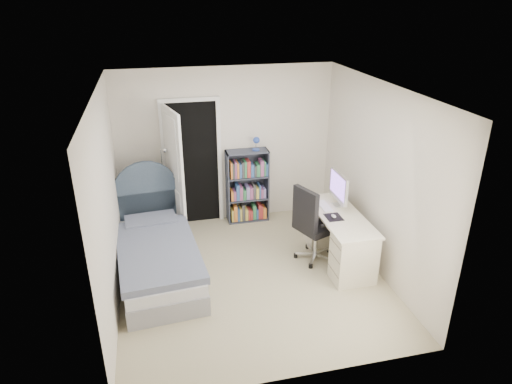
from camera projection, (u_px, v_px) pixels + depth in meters
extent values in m
cube|color=tan|center=(252.00, 278.00, 6.12)|extent=(3.40, 3.60, 0.05)
cube|color=white|center=(251.00, 87.00, 5.09)|extent=(3.40, 3.60, 0.05)
cube|color=silver|center=(226.00, 146.00, 7.23)|extent=(3.40, 0.05, 2.50)
cube|color=silver|center=(297.00, 273.00, 3.98)|extent=(3.40, 0.05, 2.50)
cube|color=silver|center=(105.00, 205.00, 5.25)|extent=(0.05, 3.60, 2.50)
cube|color=silver|center=(380.00, 179.00, 5.97)|extent=(0.05, 3.60, 2.50)
cube|color=black|center=(192.00, 164.00, 7.19)|extent=(0.80, 0.01, 2.00)
cube|color=white|center=(165.00, 167.00, 7.08)|extent=(0.06, 0.06, 2.00)
cube|color=white|center=(220.00, 163.00, 7.26)|extent=(0.06, 0.06, 2.00)
cube|color=white|center=(189.00, 100.00, 6.75)|extent=(0.92, 0.06, 0.06)
cube|color=white|center=(175.00, 175.00, 6.76)|extent=(0.23, 0.79, 2.00)
cube|color=gray|center=(159.00, 268.00, 6.06)|extent=(1.12, 2.08, 0.26)
cube|color=silver|center=(158.00, 255.00, 5.98)|extent=(1.09, 2.04, 0.16)
cube|color=slate|center=(158.00, 251.00, 5.84)|extent=(1.13, 1.78, 0.10)
cube|color=slate|center=(151.00, 222.00, 6.55)|extent=(0.75, 0.46, 0.12)
cube|color=#3B495B|center=(149.00, 216.00, 6.86)|extent=(0.95, 0.14, 0.80)
cylinder|color=#3B495B|center=(146.00, 192.00, 6.69)|extent=(0.95, 0.14, 0.95)
cylinder|color=tan|center=(135.00, 225.00, 6.96)|extent=(0.03, 0.03, 0.47)
cylinder|color=tan|center=(135.00, 216.00, 7.24)|extent=(0.03, 0.03, 0.47)
cylinder|color=tan|center=(157.00, 223.00, 7.02)|extent=(0.03, 0.03, 0.47)
cylinder|color=tan|center=(156.00, 214.00, 7.31)|extent=(0.03, 0.03, 0.47)
cube|color=tan|center=(144.00, 206.00, 7.04)|extent=(0.38, 0.38, 0.03)
cube|color=tan|center=(146.00, 223.00, 7.16)|extent=(0.34, 0.34, 0.02)
cube|color=#B24C33|center=(141.00, 205.00, 7.02)|extent=(0.15, 0.21, 0.03)
cube|color=#3F598C|center=(141.00, 203.00, 7.01)|extent=(0.14, 0.20, 0.03)
cube|color=#D8CC7F|center=(141.00, 201.00, 7.00)|extent=(0.13, 0.19, 0.03)
cylinder|color=silver|center=(168.00, 229.00, 7.29)|extent=(0.20, 0.20, 0.02)
cylinder|color=silver|center=(164.00, 190.00, 7.01)|extent=(0.02, 0.02, 1.37)
sphere|color=silver|center=(165.00, 150.00, 6.73)|extent=(0.08, 0.08, 0.08)
cube|color=#383D4C|center=(228.00, 188.00, 7.34)|extent=(0.02, 0.29, 1.20)
cube|color=#383D4C|center=(267.00, 184.00, 7.48)|extent=(0.02, 0.29, 1.20)
cube|color=#383D4C|center=(247.00, 151.00, 7.17)|extent=(0.67, 0.29, 0.02)
cube|color=#383D4C|center=(248.00, 218.00, 7.65)|extent=(0.67, 0.29, 0.02)
cube|color=#383D4C|center=(246.00, 183.00, 7.53)|extent=(0.67, 0.01, 1.20)
cube|color=#383D4C|center=(247.00, 198.00, 7.50)|extent=(0.63, 0.27, 0.02)
cube|color=#383D4C|center=(247.00, 176.00, 7.34)|extent=(0.63, 0.27, 0.02)
cylinder|color=#2543A4|center=(256.00, 150.00, 7.19)|extent=(0.12, 0.12, 0.02)
cylinder|color=silver|center=(256.00, 145.00, 7.16)|extent=(0.02, 0.02, 0.15)
sphere|color=#2543A4|center=(256.00, 140.00, 7.10)|extent=(0.11, 0.11, 0.11)
cube|color=#D8BF4C|center=(232.00, 214.00, 7.53)|extent=(0.03, 0.20, 0.20)
cube|color=orange|center=(235.00, 212.00, 7.52)|extent=(0.06, 0.20, 0.27)
cube|color=#335999|center=(238.00, 213.00, 7.54)|extent=(0.03, 0.20, 0.21)
cube|color=#D8BF4C|center=(240.00, 213.00, 7.55)|extent=(0.03, 0.20, 0.21)
cube|color=#3F3F3F|center=(243.00, 211.00, 7.55)|extent=(0.05, 0.20, 0.27)
cube|color=#D8BF4C|center=(246.00, 213.00, 7.58)|extent=(0.04, 0.20, 0.19)
cube|color=#B23333|center=(248.00, 213.00, 7.59)|extent=(0.03, 0.20, 0.17)
cube|color=#B23333|center=(251.00, 213.00, 7.60)|extent=(0.04, 0.20, 0.16)
cube|color=#337F4C|center=(254.00, 211.00, 7.59)|extent=(0.05, 0.20, 0.24)
cube|color=#335999|center=(256.00, 212.00, 7.62)|extent=(0.03, 0.20, 0.17)
cube|color=#B23333|center=(259.00, 210.00, 7.61)|extent=(0.03, 0.20, 0.25)
cube|color=#B23333|center=(261.00, 211.00, 7.62)|extent=(0.03, 0.20, 0.22)
cube|color=orange|center=(264.00, 211.00, 7.64)|extent=(0.05, 0.20, 0.18)
cube|color=orange|center=(232.00, 195.00, 7.38)|extent=(0.04, 0.20, 0.16)
cube|color=#994C7F|center=(234.00, 194.00, 7.39)|extent=(0.04, 0.20, 0.16)
cube|color=#335999|center=(237.00, 191.00, 7.38)|extent=(0.05, 0.20, 0.26)
cube|color=#994C7F|center=(240.00, 192.00, 7.40)|extent=(0.05, 0.20, 0.23)
cube|color=#337F4C|center=(244.00, 193.00, 7.42)|extent=(0.05, 0.20, 0.17)
cube|color=#7F72B2|center=(247.00, 192.00, 7.42)|extent=(0.05, 0.20, 0.22)
cube|color=#994C7F|center=(250.00, 192.00, 7.44)|extent=(0.05, 0.20, 0.20)
cube|color=#3F3F3F|center=(254.00, 190.00, 7.44)|extent=(0.04, 0.20, 0.23)
cube|color=#D8BF4C|center=(256.00, 192.00, 7.46)|extent=(0.04, 0.20, 0.18)
cube|color=#335999|center=(259.00, 190.00, 7.46)|extent=(0.03, 0.20, 0.23)
cube|color=#994C7F|center=(261.00, 192.00, 7.48)|extent=(0.03, 0.20, 0.16)
cube|color=#7F72B2|center=(264.00, 191.00, 7.49)|extent=(0.04, 0.20, 0.16)
cube|color=orange|center=(231.00, 170.00, 7.20)|extent=(0.03, 0.20, 0.26)
cube|color=#3F3F3F|center=(233.00, 170.00, 7.22)|extent=(0.03, 0.20, 0.24)
cube|color=#994C7F|center=(235.00, 169.00, 7.22)|extent=(0.03, 0.20, 0.27)
cube|color=orange|center=(237.00, 169.00, 7.23)|extent=(0.03, 0.20, 0.25)
cube|color=#335999|center=(240.00, 170.00, 7.24)|extent=(0.04, 0.20, 0.23)
cube|color=#3F3F3F|center=(242.00, 169.00, 7.24)|extent=(0.03, 0.20, 0.25)
cube|color=#337F4C|center=(245.00, 168.00, 7.25)|extent=(0.03, 0.20, 0.27)
cube|color=#B23333|center=(248.00, 168.00, 7.26)|extent=(0.05, 0.20, 0.27)
cube|color=#335999|center=(251.00, 169.00, 7.29)|extent=(0.05, 0.20, 0.21)
cube|color=#3F3F3F|center=(254.00, 170.00, 7.30)|extent=(0.03, 0.20, 0.18)
cube|color=#337F4C|center=(257.00, 169.00, 7.31)|extent=(0.05, 0.20, 0.20)
cube|color=#994C7F|center=(261.00, 167.00, 7.31)|extent=(0.06, 0.20, 0.26)
cube|color=#337F4C|center=(264.00, 167.00, 7.32)|extent=(0.02, 0.20, 0.24)
cube|color=#335999|center=(266.00, 168.00, 7.34)|extent=(0.04, 0.20, 0.20)
cube|color=beige|center=(340.00, 216.00, 6.22)|extent=(0.58, 1.46, 0.03)
cube|color=beige|center=(354.00, 258.00, 5.91)|extent=(0.54, 0.39, 0.68)
cube|color=beige|center=(325.00, 222.00, 6.82)|extent=(0.54, 0.39, 0.68)
cube|color=silver|center=(339.00, 205.00, 6.49)|extent=(0.16, 0.16, 0.01)
cube|color=silver|center=(341.00, 198.00, 6.45)|extent=(0.03, 0.06, 0.21)
cube|color=silver|center=(339.00, 187.00, 6.37)|extent=(0.04, 0.54, 0.39)
cube|color=#9860EA|center=(337.00, 185.00, 6.36)|extent=(0.00, 0.49, 0.31)
cube|color=white|center=(325.00, 206.00, 6.45)|extent=(0.13, 0.39, 0.02)
cube|color=black|center=(334.00, 217.00, 6.15)|extent=(0.21, 0.25, 0.00)
ellipsoid|color=white|center=(334.00, 216.00, 6.14)|extent=(0.06, 0.10, 0.03)
cube|color=silver|center=(322.00, 251.00, 6.59)|extent=(0.28, 0.14, 0.03)
cylinder|color=black|center=(329.00, 250.00, 6.67)|extent=(0.07, 0.07, 0.06)
cube|color=silver|center=(311.00, 249.00, 6.64)|extent=(0.06, 0.29, 0.03)
cylinder|color=black|center=(307.00, 246.00, 6.77)|extent=(0.07, 0.07, 0.06)
cube|color=silver|center=(305.00, 254.00, 6.52)|extent=(0.29, 0.11, 0.03)
cylinder|color=black|center=(296.00, 256.00, 6.53)|extent=(0.07, 0.07, 0.06)
cube|color=silver|center=(313.00, 259.00, 6.40)|extent=(0.19, 0.26, 0.03)
cylinder|color=black|center=(311.00, 266.00, 6.29)|extent=(0.07, 0.07, 0.06)
cube|color=silver|center=(324.00, 257.00, 6.44)|extent=(0.21, 0.25, 0.03)
cylinder|color=black|center=(332.00, 262.00, 6.38)|extent=(0.07, 0.07, 0.06)
cylinder|color=silver|center=(316.00, 241.00, 6.43)|extent=(0.07, 0.07, 0.43)
cube|color=black|center=(317.00, 226.00, 6.33)|extent=(0.64, 0.64, 0.09)
cube|color=black|center=(305.00, 209.00, 6.08)|extent=(0.23, 0.45, 0.56)
cube|color=black|center=(330.00, 223.00, 6.06)|extent=(0.30, 0.15, 0.03)
cube|color=black|center=(304.00, 209.00, 6.46)|extent=(0.30, 0.15, 0.03)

